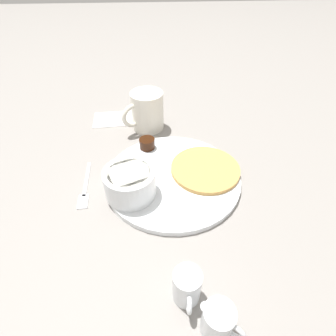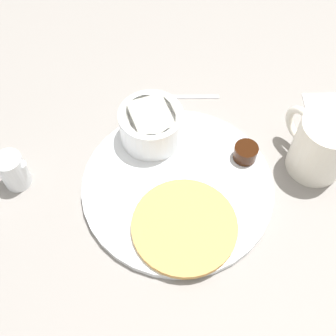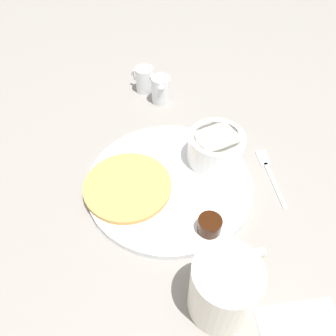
{
  "view_description": "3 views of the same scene",
  "coord_description": "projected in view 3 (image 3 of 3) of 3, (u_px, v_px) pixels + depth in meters",
  "views": [
    {
      "loc": [
        0.04,
        0.41,
        0.4
      ],
      "look_at": [
        0.01,
        0.01,
        0.04
      ],
      "focal_mm": 28.0,
      "sensor_mm": 36.0,
      "label": 1
    },
    {
      "loc": [
        -0.33,
        -0.0,
        0.56
      ],
      "look_at": [
        0.01,
        0.01,
        0.03
      ],
      "focal_mm": 45.0,
      "sensor_mm": 36.0,
      "label": 2
    },
    {
      "loc": [
        -0.03,
        -0.37,
        0.45
      ],
      "look_at": [
        -0.0,
        -0.0,
        0.05
      ],
      "focal_mm": 35.0,
      "sensor_mm": 36.0,
      "label": 3
    }
  ],
  "objects": [
    {
      "name": "ground_plane",
      "position": [
        169.0,
        184.0,
        0.58
      ],
      "size": [
        4.0,
        4.0,
        0.0
      ],
      "primitive_type": "plane",
      "color": "gray"
    },
    {
      "name": "plate",
      "position": [
        169.0,
        182.0,
        0.58
      ],
      "size": [
        0.29,
        0.29,
        0.01
      ],
      "color": "white",
      "rests_on": "ground_plane"
    },
    {
      "name": "pancake_stack",
      "position": [
        128.0,
        186.0,
        0.56
      ],
      "size": [
        0.15,
        0.15,
        0.01
      ],
      "color": "tan",
      "rests_on": "plate"
    },
    {
      "name": "bowl",
      "position": [
        216.0,
        147.0,
        0.58
      ],
      "size": [
        0.1,
        0.1,
        0.06
      ],
      "color": "white",
      "rests_on": "plate"
    },
    {
      "name": "syrup_cup",
      "position": [
        210.0,
        225.0,
        0.5
      ],
      "size": [
        0.04,
        0.04,
        0.02
      ],
      "color": "black",
      "rests_on": "plate"
    },
    {
      "name": "butter_ramekin",
      "position": [
        225.0,
        157.0,
        0.59
      ],
      "size": [
        0.05,
        0.05,
        0.04
      ],
      "color": "white",
      "rests_on": "plate"
    },
    {
      "name": "coffee_mug",
      "position": [
        225.0,
        287.0,
        0.41
      ],
      "size": [
        0.11,
        0.09,
        0.1
      ],
      "color": "silver",
      "rests_on": "ground_plane"
    },
    {
      "name": "creamer_pitcher_near",
      "position": [
        160.0,
        89.0,
        0.72
      ],
      "size": [
        0.04,
        0.06,
        0.06
      ],
      "color": "white",
      "rests_on": "ground_plane"
    },
    {
      "name": "creamer_pitcher_far",
      "position": [
        144.0,
        79.0,
        0.75
      ],
      "size": [
        0.05,
        0.05,
        0.06
      ],
      "color": "white",
      "rests_on": "ground_plane"
    },
    {
      "name": "fork",
      "position": [
        269.0,
        170.0,
        0.6
      ],
      "size": [
        0.02,
        0.14,
        0.0
      ],
      "color": "silver",
      "rests_on": "ground_plane"
    },
    {
      "name": "napkin",
      "position": [
        304.0,
        335.0,
        0.41
      ],
      "size": [
        0.11,
        0.09,
        0.0
      ],
      "color": "white",
      "rests_on": "ground_plane"
    }
  ]
}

